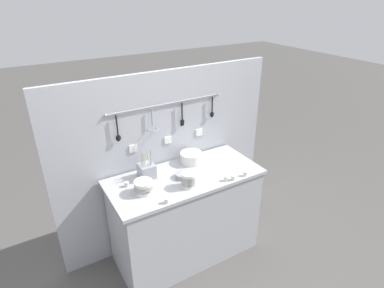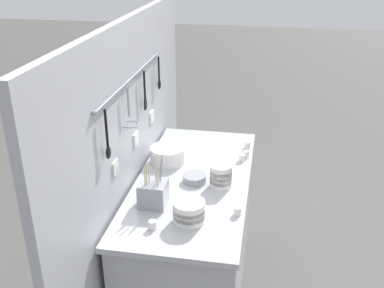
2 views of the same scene
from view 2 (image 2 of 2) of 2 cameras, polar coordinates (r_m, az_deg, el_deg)
The scene contains 12 objects.
counter at distance 2.74m, azimuth 0.15°, elevation -12.53°, with size 1.37×0.62×0.89m.
back_wall at distance 2.58m, azimuth -7.39°, elevation -3.95°, with size 2.17×0.11×1.75m.
bowl_stack_back_corner at distance 2.12m, azimuth -0.39°, elevation -8.60°, with size 0.15×0.15×0.11m.
bowl_stack_short_front at distance 2.40m, azimuth 3.68°, elevation -4.05°, with size 0.12×0.12×0.13m.
plate_stack at distance 2.66m, azimuth -3.12°, elevation -1.38°, with size 0.21×0.21×0.10m.
steel_mixing_bowl at distance 2.46m, azimuth 0.34°, elevation -4.36°, with size 0.13×0.13×0.04m.
cutlery_caddy at distance 2.25m, azimuth -4.93°, elevation -6.25°, with size 0.13×0.13×0.27m.
cup_beside_plates at distance 2.70m, azimuth 6.34°, elevation -1.75°, with size 0.04×0.04×0.04m.
cup_edge_near at distance 2.75m, azimuth 6.87°, elevation -1.29°, with size 0.04×0.04×0.04m.
cup_mid_row at distance 2.19m, azimuth 5.77°, elevation -8.47°, with size 0.04×0.04×0.04m.
cup_edge_far at distance 2.09m, azimuth -5.03°, elevation -10.20°, with size 0.04×0.04×0.04m.
cup_front_left at distance 2.87m, azimuth 7.04°, elevation -0.13°, with size 0.04×0.04×0.04m.
Camera 2 is at (-2.15, -0.37, 2.10)m, focal length 42.00 mm.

